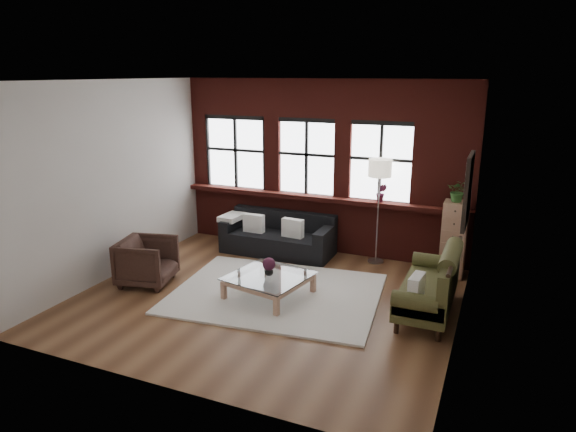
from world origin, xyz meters
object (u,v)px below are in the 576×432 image
at_px(dark_sofa, 278,234).
at_px(floor_lamp, 378,208).
at_px(coffee_table, 269,286).
at_px(vase, 269,271).
at_px(vintage_settee, 428,281).
at_px(drawer_chest, 454,239).
at_px(armchair, 147,261).

xyz_separation_m(dark_sofa, floor_lamp, (1.82, 0.26, 0.63)).
distance_m(coffee_table, vase, 0.25).
xyz_separation_m(vintage_settee, coffee_table, (-2.28, -0.40, -0.30)).
relative_size(vintage_settee, floor_lamp, 0.88).
xyz_separation_m(vintage_settee, drawer_chest, (0.17, 1.60, 0.16)).
bearing_deg(floor_lamp, coffee_table, -118.23).
height_order(coffee_table, vase, vase).
xyz_separation_m(coffee_table, vase, (0.00, 0.00, 0.25)).
bearing_deg(coffee_table, vintage_settee, 10.07).
bearing_deg(coffee_table, drawer_chest, 39.24).
bearing_deg(drawer_chest, floor_lamp, 175.20).
xyz_separation_m(drawer_chest, floor_lamp, (-1.32, 0.11, 0.37)).
height_order(vintage_settee, floor_lamp, floor_lamp).
bearing_deg(drawer_chest, vase, -140.76).
height_order(armchair, coffee_table, armchair).
distance_m(dark_sofa, coffee_table, 1.98).
xyz_separation_m(dark_sofa, coffee_table, (0.68, -1.85, -0.20)).
bearing_deg(armchair, floor_lamp, -66.00).
bearing_deg(dark_sofa, armchair, -122.28).
relative_size(coffee_table, vase, 7.73).
relative_size(vase, drawer_chest, 0.11).
relative_size(armchair, vase, 5.83).
height_order(vintage_settee, vase, vintage_settee).
distance_m(vase, drawer_chest, 3.17).
bearing_deg(armchair, vase, -95.16).
bearing_deg(vase, floor_lamp, 61.77).
height_order(vase, drawer_chest, drawer_chest).
height_order(vintage_settee, drawer_chest, drawer_chest).
xyz_separation_m(vintage_settee, armchair, (-4.31, -0.69, -0.10)).
xyz_separation_m(armchair, coffee_table, (2.03, 0.28, -0.20)).
bearing_deg(coffee_table, vase, 90.00).
xyz_separation_m(dark_sofa, vintage_settee, (2.96, -1.44, 0.10)).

